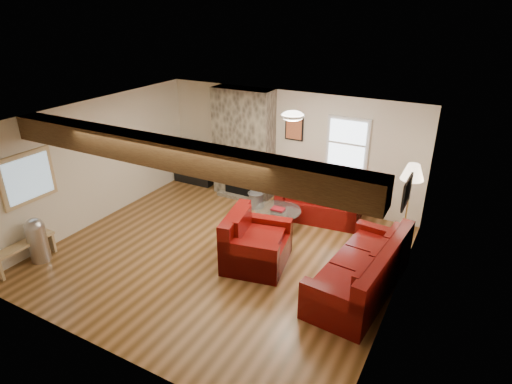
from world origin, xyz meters
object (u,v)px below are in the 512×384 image
loveseat (320,197)px  tv_cabinet (195,172)px  armchair_red (257,240)px  floor_lamp (412,177)px  television (194,154)px  coffee_table (278,220)px  sofa_three (360,267)px

loveseat → tv_cabinet: 3.48m
armchair_red → floor_lamp: (2.10, 1.92, 0.91)m
tv_cabinet → television: bearing=0.0°
coffee_table → tv_cabinet: 3.20m
sofa_three → loveseat: bearing=-139.9°
coffee_table → tv_cabinet: bearing=156.9°
sofa_three → floor_lamp: floor_lamp is taller
floor_lamp → sofa_three: bearing=-100.0°
television → floor_lamp: size_ratio=0.47×
tv_cabinet → television: size_ratio=1.36×
sofa_three → tv_cabinet: 5.49m
sofa_three → loveseat: 2.57m
coffee_table → tv_cabinet: (-2.94, 1.26, 0.03)m
coffee_table → television: television is taller
sofa_three → tv_cabinet: size_ratio=2.20×
television → floor_lamp: 5.32m
sofa_three → floor_lamp: 2.07m
loveseat → tv_cabinet: (-3.46, 0.30, -0.19)m
loveseat → floor_lamp: floor_lamp is taller
loveseat → coffee_table: loveseat is taller
sofa_three → floor_lamp: size_ratio=1.42×
loveseat → armchair_red: armchair_red is taller
sofa_three → floor_lamp: bearing=175.3°
sofa_three → loveseat: loveseat is taller
armchair_red → television: television is taller
armchair_red → television: (-3.15, 2.51, 0.27)m
armchair_red → floor_lamp: 2.99m
sofa_three → armchair_red: (-1.78, -0.10, 0.03)m
floor_lamp → television: bearing=173.6°
television → floor_lamp: bearing=-6.4°
sofa_three → loveseat: (-1.47, 2.11, 0.01)m
coffee_table → floor_lamp: floor_lamp is taller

